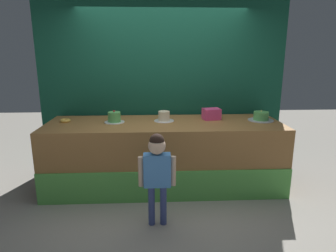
{
  "coord_description": "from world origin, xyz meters",
  "views": [
    {
      "loc": [
        -0.15,
        -3.45,
        1.87
      ],
      "look_at": [
        0.04,
        0.31,
        0.93
      ],
      "focal_mm": 31.53,
      "sensor_mm": 36.0,
      "label": 1
    }
  ],
  "objects": [
    {
      "name": "curtain_backdrop",
      "position": [
        0.0,
        1.12,
        1.32
      ],
      "size": [
        3.74,
        0.08,
        2.63
      ],
      "primitive_type": "cube",
      "color": "#144C38",
      "rests_on": "ground_plane"
    },
    {
      "name": "donut",
      "position": [
        -1.38,
        0.61,
        0.95
      ],
      "size": [
        0.14,
        0.14,
        0.04
      ],
      "primitive_type": "torus",
      "color": "#F2BF4C",
      "rests_on": "stage_platform"
    },
    {
      "name": "cake_center",
      "position": [
        0.0,
        0.59,
        0.99
      ],
      "size": [
        0.28,
        0.28,
        0.14
      ],
      "color": "white",
      "rests_on": "stage_platform"
    },
    {
      "name": "pink_box",
      "position": [
        0.69,
        0.68,
        1.01
      ],
      "size": [
        0.27,
        0.22,
        0.16
      ],
      "primitive_type": "cube",
      "rotation": [
        0.0,
        0.0,
        0.19
      ],
      "color": "#EE4685",
      "rests_on": "stage_platform"
    },
    {
      "name": "ground_plane",
      "position": [
        0.0,
        0.0,
        0.0
      ],
      "size": [
        12.0,
        12.0,
        0.0
      ],
      "primitive_type": "plane",
      "color": "gray"
    },
    {
      "name": "cake_right",
      "position": [
        1.38,
        0.56,
        0.98
      ],
      "size": [
        0.36,
        0.36,
        0.16
      ],
      "color": "silver",
      "rests_on": "stage_platform"
    },
    {
      "name": "child_figure",
      "position": [
        -0.12,
        -0.51,
        0.68
      ],
      "size": [
        0.4,
        0.19,
        1.05
      ],
      "color": "#3F4C8C",
      "rests_on": "ground_plane"
    },
    {
      "name": "cake_left",
      "position": [
        -0.69,
        0.55,
        0.99
      ],
      "size": [
        0.27,
        0.27,
        0.17
      ],
      "color": "white",
      "rests_on": "stage_platform"
    },
    {
      "name": "stage_platform",
      "position": [
        0.0,
        0.51,
        0.46
      ],
      "size": [
        3.24,
        1.04,
        0.93
      ],
      "color": "#9E6B38",
      "rests_on": "ground_plane"
    }
  ]
}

